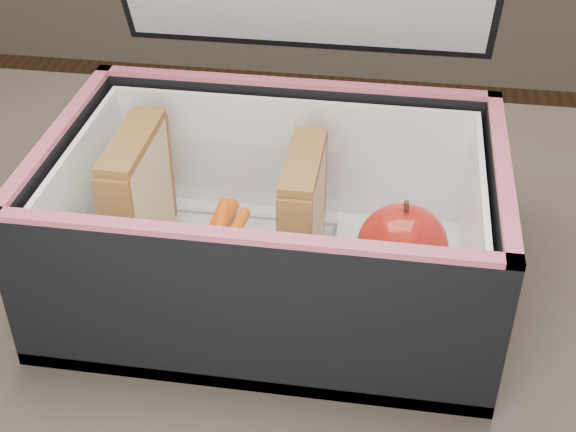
# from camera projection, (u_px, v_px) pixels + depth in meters

# --- Properties ---
(kitchen_table) EXTENTS (1.20, 0.80, 0.75)m
(kitchen_table) POSITION_uv_depth(u_px,v_px,m) (266.00, 406.00, 0.66)
(kitchen_table) COLOR brown
(kitchen_table) RESTS_ON ground
(lunch_bag) EXTENTS (0.33, 0.31, 0.33)m
(lunch_bag) POSITION_uv_depth(u_px,v_px,m) (274.00, 210.00, 0.61)
(lunch_bag) COLOR black
(lunch_bag) RESTS_ON kitchen_table
(plastic_tub) EXTENTS (0.18, 0.13, 0.07)m
(plastic_tub) POSITION_uv_depth(u_px,v_px,m) (221.00, 223.00, 0.63)
(plastic_tub) COLOR white
(plastic_tub) RESTS_ON lunch_bag
(sandwich_left) EXTENTS (0.03, 0.09, 0.11)m
(sandwich_left) POSITION_uv_depth(u_px,v_px,m) (138.00, 196.00, 0.63)
(sandwich_left) COLOR beige
(sandwich_left) RESTS_ON plastic_tub
(sandwich_right) EXTENTS (0.03, 0.09, 0.10)m
(sandwich_right) POSITION_uv_depth(u_px,v_px,m) (303.00, 213.00, 0.61)
(sandwich_right) COLOR beige
(sandwich_right) RESTS_ON plastic_tub
(carrot_sticks) EXTENTS (0.04, 0.14, 0.03)m
(carrot_sticks) POSITION_uv_depth(u_px,v_px,m) (216.00, 240.00, 0.64)
(carrot_sticks) COLOR #F73C00
(carrot_sticks) RESTS_ON plastic_tub
(paper_napkin) EXTENTS (0.09, 0.09, 0.01)m
(paper_napkin) POSITION_uv_depth(u_px,v_px,m) (402.00, 277.00, 0.63)
(paper_napkin) COLOR white
(paper_napkin) RESTS_ON lunch_bag
(red_apple) EXTENTS (0.08, 0.08, 0.07)m
(red_apple) POSITION_uv_depth(u_px,v_px,m) (402.00, 246.00, 0.60)
(red_apple) COLOR maroon
(red_apple) RESTS_ON paper_napkin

